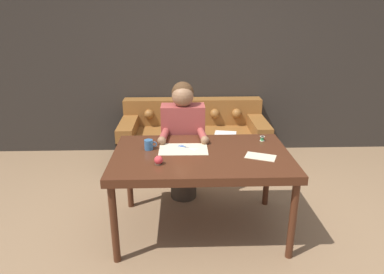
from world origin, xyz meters
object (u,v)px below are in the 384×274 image
Objects in this scene: scissors at (184,147)px; thread_spool at (262,139)px; mug at (149,145)px; dining_table at (201,161)px; person at (183,140)px; pin_cushion at (159,160)px; couch at (193,140)px.

thread_spool is at bearing 10.78° from scissors.
mug is (-0.31, -0.04, 0.04)m from scissors.
person is at bearing 104.27° from dining_table.
scissors is 0.42m from pin_cushion.
thread_spool reaches higher than dining_table.
person is 11.21× the size of mug.
person is at bearing 157.42° from thread_spool.
scissors is at bearing -95.51° from couch.
thread_spool is at bearing 27.92° from pin_cushion.
thread_spool reaches higher than scissors.
thread_spool is (0.60, -1.29, 0.49)m from couch.
pin_cushion is at bearing -72.01° from mug.
mug reaches higher than scissors.
scissors is 2.57× the size of pin_cushion.
couch is at bearing 84.49° from scissors.
scissors is 0.32m from mug.
mug reaches higher than couch.
thread_spool is at bearing 9.90° from mug.
pin_cushion reaches higher than scissors.
person reaches higher than pin_cushion.
dining_table is at bearing -45.74° from scissors.
pin_cushion is (-0.95, -0.50, 0.01)m from thread_spool.
scissors is (-0.15, 0.15, 0.07)m from dining_table.
scissors is 1.63× the size of mug.
person reaches higher than thread_spool.
person reaches higher than dining_table.
thread_spool is at bearing -64.89° from couch.
dining_table is at bearing 30.63° from pin_cushion.
mug is 0.34m from pin_cushion.
mug is (-0.45, -1.47, 0.51)m from couch.
dining_table is 1.21× the size of person.
couch is 1.50m from thread_spool.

